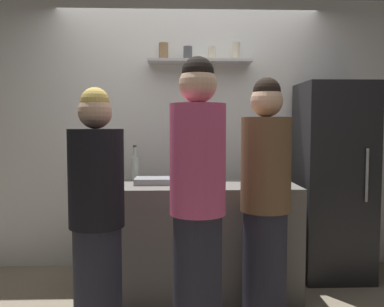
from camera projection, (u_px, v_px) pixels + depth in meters
name	position (u px, v px, depth m)	size (l,w,h in m)	color
back_wall_assembly	(188.00, 134.00, 4.03)	(4.80, 0.32, 2.60)	white
refrigerator	(333.00, 181.00, 3.70)	(0.62, 0.60, 1.77)	black
counter	(192.00, 239.00, 3.36)	(1.69, 0.65, 0.91)	#66605B
baking_pan	(156.00, 181.00, 3.34)	(0.34, 0.24, 0.05)	gray
utensil_holder	(254.00, 179.00, 3.17)	(0.12, 0.12, 0.22)	#B2B2B7
wine_bottle_pale_glass	(135.00, 167.00, 3.54)	(0.07, 0.07, 0.31)	#B2BFB2
wine_bottle_dark_glass	(103.00, 172.00, 3.03)	(0.07, 0.07, 0.35)	black
water_bottle_plastic	(212.00, 171.00, 3.45)	(0.09, 0.09, 0.21)	silver
person_brown_jacket	(265.00, 204.00, 2.78)	(0.34, 0.34, 1.71)	#262633
person_blonde	(97.00, 221.00, 2.52)	(0.34, 0.34, 1.62)	#262633
person_pink_top	(198.00, 205.00, 2.48)	(0.34, 0.34, 1.80)	#262633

